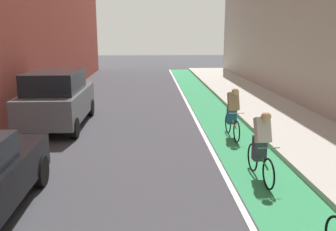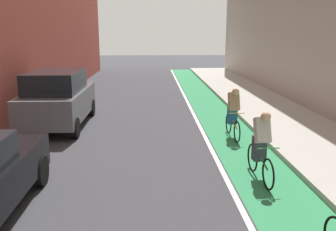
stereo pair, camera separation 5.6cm
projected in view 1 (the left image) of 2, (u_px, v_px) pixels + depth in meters
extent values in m
plane|color=#38383D|center=(137.00, 138.00, 11.37)|extent=(85.58, 85.58, 0.00)
cube|color=#2D8451|center=(221.00, 122.00, 13.46)|extent=(1.60, 38.90, 0.00)
cube|color=white|center=(197.00, 122.00, 13.42)|extent=(0.12, 38.90, 0.00)
cube|color=#A8A59E|center=(283.00, 119.00, 13.56)|extent=(3.16, 38.90, 0.14)
cylinder|color=black|center=(40.00, 171.00, 7.76)|extent=(0.22, 0.66, 0.66)
cube|color=#595B60|center=(58.00, 104.00, 12.67)|extent=(1.89, 4.27, 0.95)
cube|color=black|center=(55.00, 82.00, 12.29)|extent=(1.66, 2.57, 0.75)
cylinder|color=black|center=(47.00, 108.00, 14.28)|extent=(0.22, 0.66, 0.66)
cylinder|color=black|center=(90.00, 108.00, 14.36)|extent=(0.22, 0.66, 0.66)
cylinder|color=black|center=(19.00, 129.00, 11.20)|extent=(0.22, 0.66, 0.66)
cylinder|color=black|center=(74.00, 128.00, 11.28)|extent=(0.22, 0.66, 0.66)
torus|color=black|center=(269.00, 174.00, 7.60)|extent=(0.07, 0.68, 0.68)
torus|color=black|center=(252.00, 157.00, 8.62)|extent=(0.07, 0.68, 0.68)
cylinder|color=#338C3F|center=(261.00, 156.00, 8.06)|extent=(0.08, 0.96, 0.33)
cylinder|color=#338C3F|center=(258.00, 150.00, 8.22)|extent=(0.04, 0.12, 0.55)
cylinder|color=#338C3F|center=(269.00, 148.00, 7.55)|extent=(0.48, 0.05, 0.02)
cube|color=#333842|center=(259.00, 148.00, 8.13)|extent=(0.29, 0.25, 0.56)
cube|color=beige|center=(263.00, 130.00, 7.90)|extent=(0.34, 0.41, 0.60)
sphere|color=tan|center=(266.00, 117.00, 7.67)|extent=(0.22, 0.22, 0.22)
cube|color=#4C7247|center=(261.00, 128.00, 8.02)|extent=(0.27, 0.29, 0.39)
torus|color=black|center=(237.00, 132.00, 10.87)|extent=(0.07, 0.68, 0.68)
torus|color=black|center=(228.00, 123.00, 11.89)|extent=(0.07, 0.68, 0.68)
cylinder|color=gold|center=(232.00, 120.00, 11.33)|extent=(0.08, 0.96, 0.33)
cylinder|color=gold|center=(231.00, 117.00, 11.49)|extent=(0.04, 0.12, 0.55)
cylinder|color=gold|center=(237.00, 113.00, 10.82)|extent=(0.48, 0.04, 0.02)
cube|color=#1E598C|center=(232.00, 115.00, 11.39)|extent=(0.29, 0.25, 0.56)
cube|color=tan|center=(233.00, 102.00, 11.17)|extent=(0.33, 0.41, 0.60)
sphere|color=tan|center=(235.00, 92.00, 10.94)|extent=(0.22, 0.22, 0.22)
cube|color=tan|center=(232.00, 100.00, 11.28)|extent=(0.27, 0.28, 0.39)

